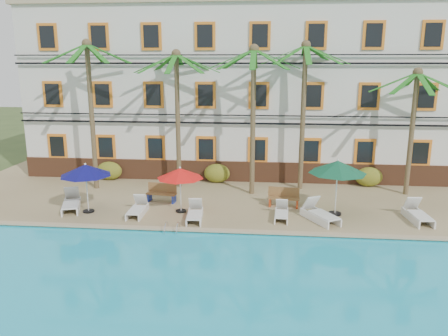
# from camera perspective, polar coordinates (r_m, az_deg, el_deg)

# --- Properties ---
(ground) EXTENTS (100.00, 100.00, 0.00)m
(ground) POSITION_cam_1_polar(r_m,az_deg,el_deg) (19.17, -0.63, -7.94)
(ground) COLOR #384C23
(ground) RESTS_ON ground
(pool_deck) EXTENTS (30.00, 12.00, 0.25)m
(pool_deck) POSITION_cam_1_polar(r_m,az_deg,el_deg) (23.83, 0.64, -3.26)
(pool_deck) COLOR tan
(pool_deck) RESTS_ON ground
(swimming_pool) EXTENTS (26.00, 12.00, 0.20)m
(swimming_pool) POSITION_cam_1_polar(r_m,az_deg,el_deg) (12.92, -4.10, -18.94)
(swimming_pool) COLOR #1CB1D3
(swimming_pool) RESTS_ON ground
(pool_coping) EXTENTS (30.00, 0.35, 0.06)m
(pool_coping) POSITION_cam_1_polar(r_m,az_deg,el_deg) (18.23, -0.93, -8.16)
(pool_coping) COLOR tan
(pool_coping) RESTS_ON pool_deck
(hotel_building) EXTENTS (25.40, 6.44, 10.22)m
(hotel_building) POSITION_cam_1_polar(r_m,az_deg,el_deg) (27.82, 1.55, 10.17)
(hotel_building) COLOR silver
(hotel_building) RESTS_ON pool_deck
(palm_a) EXTENTS (4.62, 4.62, 7.99)m
(palm_a) POSITION_cam_1_polar(r_m,az_deg,el_deg) (24.44, -17.08, 9.20)
(palm_a) COLOR brown
(palm_a) RESTS_ON pool_deck
(palm_b) EXTENTS (4.62, 4.62, 7.49)m
(palm_b) POSITION_cam_1_polar(r_m,az_deg,el_deg) (23.90, -6.12, 8.93)
(palm_b) COLOR brown
(palm_b) RESTS_ON pool_deck
(palm_c) EXTENTS (4.62, 4.62, 7.69)m
(palm_c) POSITION_cam_1_polar(r_m,az_deg,el_deg) (22.41, 3.84, 8.97)
(palm_c) COLOR brown
(palm_c) RESTS_ON pool_deck
(palm_d) EXTENTS (4.62, 4.62, 7.92)m
(palm_d) POSITION_cam_1_polar(r_m,az_deg,el_deg) (23.68, 10.39, 9.34)
(palm_d) COLOR brown
(palm_d) RESTS_ON pool_deck
(palm_e) EXTENTS (4.62, 4.62, 6.56)m
(palm_e) POSITION_cam_1_polar(r_m,az_deg,el_deg) (24.32, 23.53, 6.68)
(palm_e) COLOR brown
(palm_e) RESTS_ON pool_deck
(shrub_left) EXTENTS (1.50, 0.90, 1.10)m
(shrub_left) POSITION_cam_1_polar(r_m,az_deg,el_deg) (26.73, -14.74, -0.35)
(shrub_left) COLOR #255117
(shrub_left) RESTS_ON pool_deck
(shrub_mid) EXTENTS (1.50, 0.90, 1.10)m
(shrub_mid) POSITION_cam_1_polar(r_m,az_deg,el_deg) (25.26, -0.93, -0.69)
(shrub_mid) COLOR #255117
(shrub_mid) RESTS_ON pool_deck
(shrub_right) EXTENTS (1.50, 0.90, 1.10)m
(shrub_right) POSITION_cam_1_polar(r_m,az_deg,el_deg) (25.78, 18.39, -1.11)
(shrub_right) COLOR #255117
(shrub_right) RESTS_ON pool_deck
(umbrella_blue) EXTENTS (2.34, 2.34, 2.35)m
(umbrella_blue) POSITION_cam_1_polar(r_m,az_deg,el_deg) (20.89, -17.63, -0.30)
(umbrella_blue) COLOR black
(umbrella_blue) RESTS_ON pool_deck
(umbrella_red) EXTENTS (2.17, 2.17, 2.17)m
(umbrella_red) POSITION_cam_1_polar(r_m,az_deg,el_deg) (20.08, -5.75, -0.71)
(umbrella_red) COLOR black
(umbrella_red) RESTS_ON pool_deck
(umbrella_green) EXTENTS (2.61, 2.61, 2.61)m
(umbrella_green) POSITION_cam_1_polar(r_m,az_deg,el_deg) (20.17, 14.63, 0.09)
(umbrella_green) COLOR black
(umbrella_green) RESTS_ON pool_deck
(lounger_a) EXTENTS (1.39, 2.20, 0.98)m
(lounger_a) POSITION_cam_1_polar(r_m,az_deg,el_deg) (21.97, -19.33, -4.32)
(lounger_a) COLOR silver
(lounger_a) RESTS_ON pool_deck
(lounger_b) EXTENTS (0.68, 1.81, 0.85)m
(lounger_b) POSITION_cam_1_polar(r_m,az_deg,el_deg) (20.45, -11.22, -5.24)
(lounger_b) COLOR silver
(lounger_b) RESTS_ON pool_deck
(lounger_c) EXTENTS (0.82, 1.89, 0.87)m
(lounger_c) POSITION_cam_1_polar(r_m,az_deg,el_deg) (19.47, -3.84, -5.96)
(lounger_c) COLOR silver
(lounger_c) RESTS_ON pool_deck
(lounger_d) EXTENTS (0.67, 1.67, 0.78)m
(lounger_d) POSITION_cam_1_polar(r_m,az_deg,el_deg) (19.77, 7.52, -5.83)
(lounger_d) COLOR silver
(lounger_d) RESTS_ON pool_deck
(lounger_e) EXTENTS (1.67, 2.15, 0.98)m
(lounger_e) POSITION_cam_1_polar(r_m,az_deg,el_deg) (19.77, 12.37, -5.84)
(lounger_e) COLOR silver
(lounger_e) RESTS_ON pool_deck
(lounger_f) EXTENTS (0.87, 2.05, 0.95)m
(lounger_f) POSITION_cam_1_polar(r_m,az_deg,el_deg) (21.09, 23.95, -5.51)
(lounger_f) COLOR silver
(lounger_f) RESTS_ON pool_deck
(bench_left) EXTENTS (1.55, 0.69, 0.93)m
(bench_left) POSITION_cam_1_polar(r_m,az_deg,el_deg) (22.05, -8.09, -3.19)
(bench_left) COLOR olive
(bench_left) RESTS_ON pool_deck
(bench_right) EXTENTS (1.54, 0.64, 0.93)m
(bench_right) POSITION_cam_1_polar(r_m,az_deg,el_deg) (21.31, 7.83, -3.77)
(bench_right) COLOR olive
(bench_right) RESTS_ON pool_deck
(pool_ladder) EXTENTS (0.54, 0.74, 0.74)m
(pool_ladder) POSITION_cam_1_polar(r_m,az_deg,el_deg) (18.44, -6.76, -8.10)
(pool_ladder) COLOR silver
(pool_ladder) RESTS_ON ground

